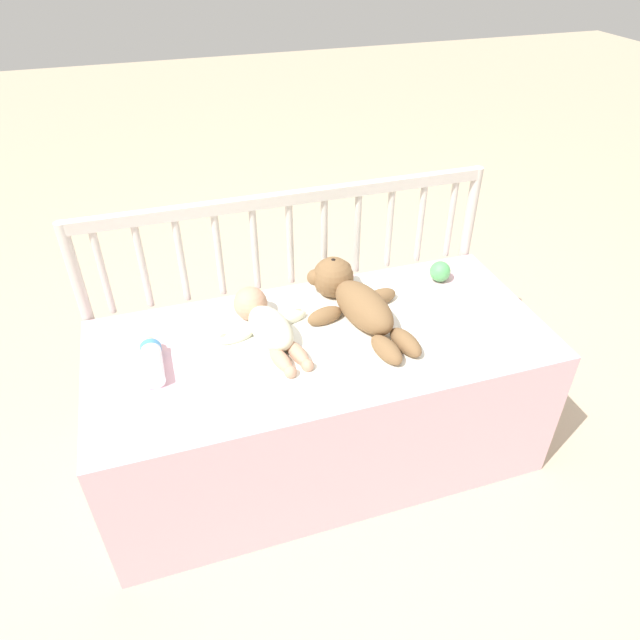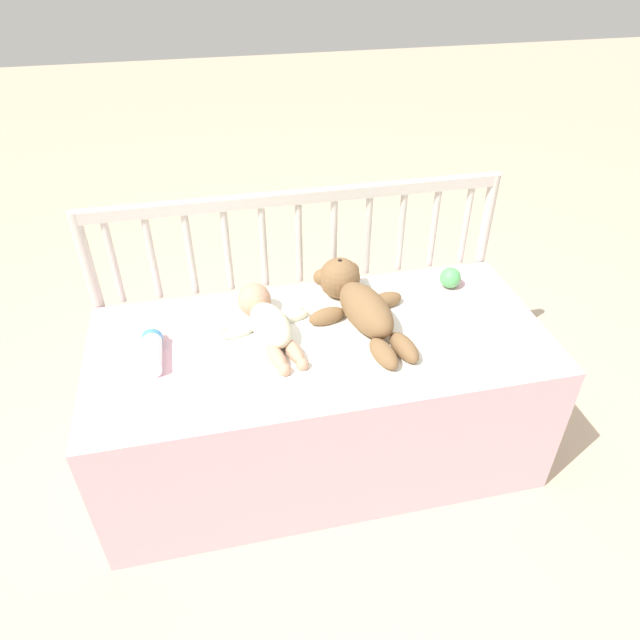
% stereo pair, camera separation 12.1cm
% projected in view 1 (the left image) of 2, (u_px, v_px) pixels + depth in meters
% --- Properties ---
extents(ground_plane, '(12.00, 12.00, 0.00)m').
position_uv_depth(ground_plane, '(321.00, 450.00, 1.92)').
color(ground_plane, '#C6B293').
extents(crib_mattress, '(1.32, 0.60, 0.48)m').
position_uv_depth(crib_mattress, '(321.00, 399.00, 1.78)').
color(crib_mattress, '#EDB7C6').
rests_on(crib_mattress, ground_plane).
extents(crib_rail, '(1.32, 0.04, 0.79)m').
position_uv_depth(crib_rail, '(291.00, 256.00, 1.83)').
color(crib_rail, beige).
rests_on(crib_rail, ground_plane).
extents(blanket, '(0.79, 0.52, 0.01)m').
position_uv_depth(blanket, '(325.00, 333.00, 1.65)').
color(blanket, white).
rests_on(blanket, crib_mattress).
extents(teddy_bear, '(0.31, 0.47, 0.13)m').
position_uv_depth(teddy_bear, '(355.00, 300.00, 1.70)').
color(teddy_bear, olive).
rests_on(teddy_bear, crib_mattress).
extents(baby, '(0.28, 0.36, 0.10)m').
position_uv_depth(baby, '(266.00, 324.00, 1.62)').
color(baby, '#EAEACC').
rests_on(baby, crib_mattress).
extents(baby_bottle, '(0.06, 0.18, 0.06)m').
position_uv_depth(baby_bottle, '(152.00, 360.00, 1.52)').
color(baby_bottle, white).
rests_on(baby_bottle, crib_mattress).
extents(toy_ball, '(0.07, 0.07, 0.07)m').
position_uv_depth(toy_ball, '(440.00, 271.00, 1.87)').
color(toy_ball, '#59BF66').
rests_on(toy_ball, crib_mattress).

